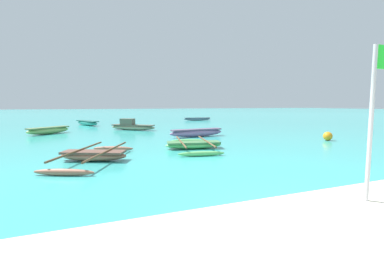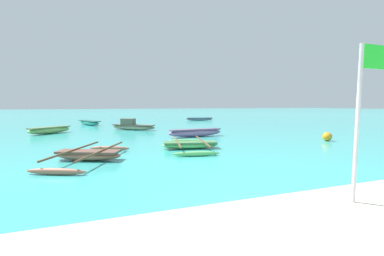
{
  "view_description": "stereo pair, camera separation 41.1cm",
  "coord_description": "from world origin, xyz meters",
  "px_view_note": "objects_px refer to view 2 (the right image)",
  "views": [
    {
      "loc": [
        -3.0,
        -3.21,
        2.03
      ],
      "look_at": [
        3.88,
        14.84,
        0.25
      ],
      "focal_mm": 24.0,
      "sensor_mm": 36.0,
      "label": 1
    },
    {
      "loc": [
        -2.62,
        -3.36,
        2.03
      ],
      "look_at": [
        3.88,
        14.84,
        0.25
      ],
      "focal_mm": 24.0,
      "sensor_mm": 36.0,
      "label": 2
    }
  ],
  "objects_px": {
    "moored_boat_0": "(89,123)",
    "moored_boat_4": "(132,126)",
    "moored_boat_2": "(50,130)",
    "moored_boat_1": "(89,155)",
    "moored_boat_6": "(196,132)",
    "moored_boat_5": "(200,119)",
    "mooring_buoy_0": "(327,137)",
    "beach_flagpole": "(361,108)",
    "moored_boat_3": "(190,145)"
  },
  "relations": [
    {
      "from": "moored_boat_1",
      "to": "moored_boat_4",
      "type": "height_order",
      "value": "moored_boat_4"
    },
    {
      "from": "moored_boat_1",
      "to": "moored_boat_4",
      "type": "distance_m",
      "value": 11.17
    },
    {
      "from": "mooring_buoy_0",
      "to": "moored_boat_3",
      "type": "bearing_deg",
      "value": 178.16
    },
    {
      "from": "moored_boat_2",
      "to": "moored_boat_4",
      "type": "xyz_separation_m",
      "value": [
        5.75,
        0.69,
        0.06
      ]
    },
    {
      "from": "moored_boat_4",
      "to": "moored_boat_6",
      "type": "relative_size",
      "value": 0.94
    },
    {
      "from": "moored_boat_1",
      "to": "beach_flagpole",
      "type": "xyz_separation_m",
      "value": [
        5.16,
        -6.42,
        1.77
      ]
    },
    {
      "from": "moored_boat_3",
      "to": "beach_flagpole",
      "type": "height_order",
      "value": "beach_flagpole"
    },
    {
      "from": "moored_boat_3",
      "to": "moored_boat_5",
      "type": "relative_size",
      "value": 1.15
    },
    {
      "from": "moored_boat_0",
      "to": "moored_boat_3",
      "type": "relative_size",
      "value": 0.9
    },
    {
      "from": "moored_boat_1",
      "to": "mooring_buoy_0",
      "type": "relative_size",
      "value": 9.12
    },
    {
      "from": "moored_boat_0",
      "to": "beach_flagpole",
      "type": "xyz_separation_m",
      "value": [
        5.75,
        -23.49,
        1.7
      ]
    },
    {
      "from": "moored_boat_6",
      "to": "mooring_buoy_0",
      "type": "distance_m",
      "value": 7.56
    },
    {
      "from": "beach_flagpole",
      "to": "moored_boat_6",
      "type": "bearing_deg",
      "value": 85.49
    },
    {
      "from": "moored_boat_4",
      "to": "beach_flagpole",
      "type": "distance_m",
      "value": 17.46
    },
    {
      "from": "moored_boat_6",
      "to": "mooring_buoy_0",
      "type": "height_order",
      "value": "mooring_buoy_0"
    },
    {
      "from": "moored_boat_1",
      "to": "moored_boat_0",
      "type": "bearing_deg",
      "value": 115.69
    },
    {
      "from": "moored_boat_0",
      "to": "mooring_buoy_0",
      "type": "distance_m",
      "value": 20.74
    },
    {
      "from": "moored_boat_0",
      "to": "moored_boat_4",
      "type": "bearing_deg",
      "value": 1.88
    },
    {
      "from": "moored_boat_3",
      "to": "mooring_buoy_0",
      "type": "distance_m",
      "value": 8.02
    },
    {
      "from": "moored_boat_1",
      "to": "moored_boat_6",
      "type": "distance_m",
      "value": 7.93
    },
    {
      "from": "moored_boat_5",
      "to": "mooring_buoy_0",
      "type": "bearing_deg",
      "value": -82.62
    },
    {
      "from": "moored_boat_3",
      "to": "moored_boat_1",
      "type": "bearing_deg",
      "value": -154.17
    },
    {
      "from": "moored_boat_4",
      "to": "beach_flagpole",
      "type": "relative_size",
      "value": 1.13
    },
    {
      "from": "moored_boat_4",
      "to": "moored_boat_5",
      "type": "xyz_separation_m",
      "value": [
        9.48,
        9.59,
        -0.11
      ]
    },
    {
      "from": "moored_boat_2",
      "to": "moored_boat_0",
      "type": "bearing_deg",
      "value": 31.88
    },
    {
      "from": "moored_boat_2",
      "to": "moored_boat_4",
      "type": "bearing_deg",
      "value": -32.75
    },
    {
      "from": "moored_boat_3",
      "to": "moored_boat_6",
      "type": "height_order",
      "value": "moored_boat_6"
    },
    {
      "from": "mooring_buoy_0",
      "to": "beach_flagpole",
      "type": "xyz_separation_m",
      "value": [
        -7.17,
        -7.27,
        1.71
      ]
    },
    {
      "from": "moored_boat_1",
      "to": "moored_boat_3",
      "type": "xyz_separation_m",
      "value": [
        4.31,
        1.11,
        -0.02
      ]
    },
    {
      "from": "moored_boat_5",
      "to": "beach_flagpole",
      "type": "relative_size",
      "value": 1.17
    },
    {
      "from": "moored_boat_5",
      "to": "beach_flagpole",
      "type": "height_order",
      "value": "beach_flagpole"
    },
    {
      "from": "moored_boat_0",
      "to": "moored_boat_2",
      "type": "height_order",
      "value": "moored_boat_2"
    },
    {
      "from": "moored_boat_4",
      "to": "moored_boat_6",
      "type": "xyz_separation_m",
      "value": [
        3.24,
        -5.71,
        -0.05
      ]
    },
    {
      "from": "moored_boat_0",
      "to": "moored_boat_3",
      "type": "height_order",
      "value": "moored_boat_0"
    },
    {
      "from": "moored_boat_0",
      "to": "moored_boat_4",
      "type": "distance_m",
      "value": 7.14
    },
    {
      "from": "moored_boat_0",
      "to": "beach_flagpole",
      "type": "distance_m",
      "value": 24.25
    },
    {
      "from": "moored_boat_1",
      "to": "moored_boat_2",
      "type": "bearing_deg",
      "value": 129.8
    },
    {
      "from": "moored_boat_3",
      "to": "moored_boat_2",
      "type": "bearing_deg",
      "value": 140.21
    },
    {
      "from": "moored_boat_4",
      "to": "beach_flagpole",
      "type": "bearing_deg",
      "value": -44.78
    },
    {
      "from": "moored_boat_1",
      "to": "beach_flagpole",
      "type": "distance_m",
      "value": 8.43
    },
    {
      "from": "moored_boat_1",
      "to": "moored_boat_5",
      "type": "distance_m",
      "value": 23.82
    },
    {
      "from": "moored_boat_5",
      "to": "moored_boat_6",
      "type": "height_order",
      "value": "moored_boat_6"
    },
    {
      "from": "moored_boat_1",
      "to": "moored_boat_5",
      "type": "height_order",
      "value": "moored_boat_1"
    },
    {
      "from": "moored_boat_0",
      "to": "moored_boat_6",
      "type": "height_order",
      "value": "moored_boat_6"
    },
    {
      "from": "moored_boat_1",
      "to": "moored_boat_3",
      "type": "height_order",
      "value": "moored_boat_1"
    },
    {
      "from": "moored_boat_6",
      "to": "mooring_buoy_0",
      "type": "relative_size",
      "value": 7.37
    },
    {
      "from": "moored_boat_2",
      "to": "moored_boat_1",
      "type": "bearing_deg",
      "value": -113.54
    },
    {
      "from": "moored_boat_2",
      "to": "moored_boat_4",
      "type": "height_order",
      "value": "moored_boat_4"
    },
    {
      "from": "moored_boat_4",
      "to": "moored_boat_6",
      "type": "height_order",
      "value": "moored_boat_4"
    },
    {
      "from": "moored_boat_6",
      "to": "moored_boat_3",
      "type": "bearing_deg",
      "value": -118.17
    }
  ]
}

